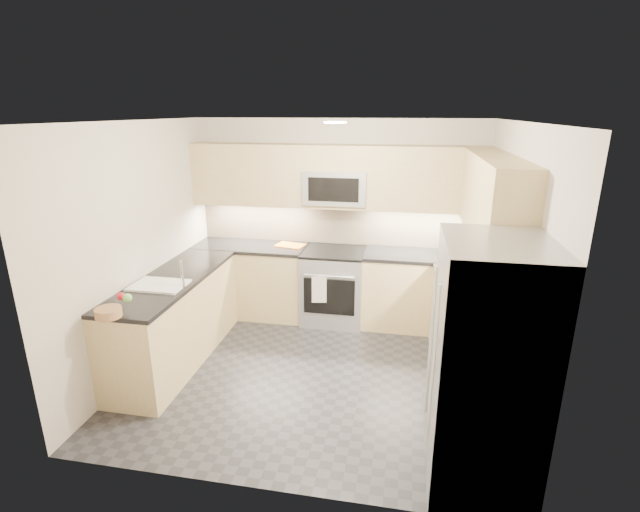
% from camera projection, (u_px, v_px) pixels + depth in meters
% --- Properties ---
extents(floor, '(3.60, 3.20, 0.00)m').
position_uv_depth(floor, '(314.00, 371.00, 4.81)').
color(floor, '#242429').
rests_on(floor, ground).
extents(ceiling, '(3.60, 3.20, 0.02)m').
position_uv_depth(ceiling, '(313.00, 121.00, 4.05)').
color(ceiling, beige).
rests_on(ceiling, wall_back).
extents(wall_back, '(3.60, 0.02, 2.50)m').
position_uv_depth(wall_back, '(338.00, 220.00, 5.93)').
color(wall_back, beige).
rests_on(wall_back, floor).
extents(wall_front, '(3.60, 0.02, 2.50)m').
position_uv_depth(wall_front, '(264.00, 332.00, 2.93)').
color(wall_front, beige).
rests_on(wall_front, floor).
extents(wall_left, '(0.02, 3.20, 2.50)m').
position_uv_depth(wall_left, '(141.00, 247.00, 4.74)').
color(wall_left, beige).
rests_on(wall_left, floor).
extents(wall_right, '(0.02, 3.20, 2.50)m').
position_uv_depth(wall_right, '(512.00, 268.00, 4.12)').
color(wall_right, beige).
rests_on(wall_right, floor).
extents(base_cab_back_left, '(1.42, 0.60, 0.90)m').
position_uv_depth(base_cab_back_left, '(252.00, 281.00, 6.08)').
color(base_cab_back_left, '#CEB57C').
rests_on(base_cab_back_left, floor).
extents(base_cab_back_right, '(1.42, 0.60, 0.90)m').
position_uv_depth(base_cab_back_right, '(421.00, 292.00, 5.70)').
color(base_cab_back_right, '#CEB57C').
rests_on(base_cab_back_right, floor).
extents(base_cab_right, '(0.60, 1.70, 0.90)m').
position_uv_depth(base_cab_right, '(466.00, 338.00, 4.55)').
color(base_cab_right, '#CEB57C').
rests_on(base_cab_right, floor).
extents(base_cab_peninsula, '(0.60, 2.00, 0.90)m').
position_uv_depth(base_cab_peninsula, '(176.00, 321.00, 4.93)').
color(base_cab_peninsula, '#CEB57C').
rests_on(base_cab_peninsula, floor).
extents(countertop_back_left, '(1.42, 0.63, 0.04)m').
position_uv_depth(countertop_back_left, '(250.00, 246.00, 5.94)').
color(countertop_back_left, black).
rests_on(countertop_back_left, base_cab_back_left).
extents(countertop_back_right, '(1.42, 0.63, 0.04)m').
position_uv_depth(countertop_back_right, '(424.00, 256.00, 5.56)').
color(countertop_back_right, black).
rests_on(countertop_back_right, base_cab_back_right).
extents(countertop_right, '(0.63, 1.70, 0.04)m').
position_uv_depth(countertop_right, '(471.00, 294.00, 4.41)').
color(countertop_right, black).
rests_on(countertop_right, base_cab_right).
extents(countertop_peninsula, '(0.63, 2.00, 0.04)m').
position_uv_depth(countertop_peninsula, '(172.00, 279.00, 4.79)').
color(countertop_peninsula, black).
rests_on(countertop_peninsula, base_cab_peninsula).
extents(upper_cab_back, '(3.60, 0.35, 0.75)m').
position_uv_depth(upper_cab_back, '(336.00, 176.00, 5.59)').
color(upper_cab_back, '#CEB57C').
rests_on(upper_cab_back, wall_back).
extents(upper_cab_right, '(0.35, 1.95, 0.75)m').
position_uv_depth(upper_cab_right, '(493.00, 198.00, 4.23)').
color(upper_cab_right, '#CEB57C').
rests_on(upper_cab_right, wall_right).
extents(backsplash_back, '(3.60, 0.01, 0.51)m').
position_uv_depth(backsplash_back, '(338.00, 224.00, 5.94)').
color(backsplash_back, tan).
rests_on(backsplash_back, wall_back).
extents(backsplash_right, '(0.01, 2.30, 0.51)m').
position_uv_depth(backsplash_right, '(501.00, 259.00, 4.55)').
color(backsplash_right, tan).
rests_on(backsplash_right, wall_right).
extents(gas_range, '(0.76, 0.65, 0.91)m').
position_uv_depth(gas_range, '(333.00, 287.00, 5.86)').
color(gas_range, '#A3A5AB').
rests_on(gas_range, floor).
extents(range_cooktop, '(0.76, 0.65, 0.03)m').
position_uv_depth(range_cooktop, '(334.00, 252.00, 5.73)').
color(range_cooktop, black).
rests_on(range_cooktop, gas_range).
extents(oven_door_glass, '(0.62, 0.02, 0.45)m').
position_uv_depth(oven_door_glass, '(329.00, 297.00, 5.56)').
color(oven_door_glass, black).
rests_on(oven_door_glass, gas_range).
extents(oven_handle, '(0.60, 0.02, 0.02)m').
position_uv_depth(oven_handle, '(329.00, 276.00, 5.46)').
color(oven_handle, '#B2B5BA').
rests_on(oven_handle, gas_range).
extents(microwave, '(0.76, 0.40, 0.40)m').
position_uv_depth(microwave, '(336.00, 187.00, 5.61)').
color(microwave, '#A3A7AB').
rests_on(microwave, upper_cab_back).
extents(microwave_door, '(0.60, 0.01, 0.28)m').
position_uv_depth(microwave_door, '(333.00, 190.00, 5.41)').
color(microwave_door, black).
rests_on(microwave_door, microwave).
extents(refrigerator, '(0.70, 0.90, 1.80)m').
position_uv_depth(refrigerator, '(486.00, 366.00, 3.20)').
color(refrigerator, '#96999D').
rests_on(refrigerator, floor).
extents(fridge_handle_left, '(0.02, 0.02, 1.20)m').
position_uv_depth(fridge_handle_left, '(433.00, 368.00, 3.09)').
color(fridge_handle_left, '#B2B5BA').
rests_on(fridge_handle_left, refrigerator).
extents(fridge_handle_right, '(0.02, 0.02, 1.20)m').
position_uv_depth(fridge_handle_right, '(431.00, 343.00, 3.42)').
color(fridge_handle_right, '#B2B5BA').
rests_on(fridge_handle_right, refrigerator).
extents(sink_basin, '(0.52, 0.38, 0.16)m').
position_uv_depth(sink_basin, '(160.00, 292.00, 4.57)').
color(sink_basin, white).
rests_on(sink_basin, base_cab_peninsula).
extents(faucet, '(0.03, 0.03, 0.28)m').
position_uv_depth(faucet, '(182.00, 274.00, 4.46)').
color(faucet, silver).
rests_on(faucet, countertop_peninsula).
extents(utensil_bowl, '(0.38, 0.38, 0.16)m').
position_uv_depth(utensil_bowl, '(452.00, 248.00, 5.51)').
color(utensil_bowl, green).
rests_on(utensil_bowl, countertop_back_right).
extents(cutting_board, '(0.40, 0.32, 0.01)m').
position_uv_depth(cutting_board, '(290.00, 245.00, 5.90)').
color(cutting_board, orange).
rests_on(cutting_board, countertop_back_left).
extents(fruit_basket, '(0.27, 0.27, 0.08)m').
position_uv_depth(fruit_basket, '(108.00, 313.00, 3.86)').
color(fruit_basket, '#A6774D').
rests_on(fruit_basket, countertop_peninsula).
extents(fruit_apple, '(0.07, 0.07, 0.07)m').
position_uv_depth(fruit_apple, '(121.00, 296.00, 4.00)').
color(fruit_apple, '#B2141F').
rests_on(fruit_apple, fruit_basket).
extents(fruit_pear, '(0.08, 0.08, 0.08)m').
position_uv_depth(fruit_pear, '(127.00, 298.00, 3.97)').
color(fruit_pear, '#69B84E').
rests_on(fruit_pear, fruit_basket).
extents(dish_towel_check, '(0.17, 0.05, 0.33)m').
position_uv_depth(dish_towel_check, '(319.00, 290.00, 5.51)').
color(dish_towel_check, silver).
rests_on(dish_towel_check, oven_handle).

